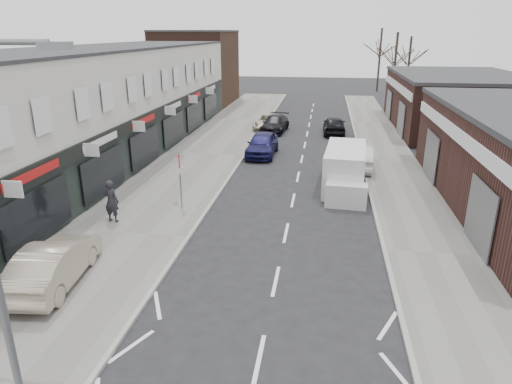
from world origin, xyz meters
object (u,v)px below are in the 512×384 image
at_px(white_van, 345,170).
at_px(pedestrian, 111,201).
at_px(sedan_on_pavement, 54,263).
at_px(parked_car_right_a, 357,156).
at_px(parked_car_left_b, 275,124).
at_px(warning_sign, 180,165).
at_px(parked_car_left_c, 269,122).
at_px(parked_car_right_b, 334,125).
at_px(parked_car_left_a, 262,144).

xyz_separation_m(white_van, pedestrian, (-10.25, -6.31, 0.01)).
distance_m(sedan_on_pavement, parked_car_right_a, 19.07).
xyz_separation_m(pedestrian, parked_car_left_b, (4.90, 20.63, -0.40)).
relative_size(white_van, parked_car_left_b, 1.27).
height_order(warning_sign, parked_car_right_a, warning_sign).
distance_m(parked_car_left_c, parked_car_right_b, 5.70).
relative_size(white_van, parked_car_left_a, 1.28).
xyz_separation_m(sedan_on_pavement, pedestrian, (-0.46, 5.25, 0.22)).
xyz_separation_m(parked_car_left_a, parked_car_right_a, (6.26, -2.20, 0.01)).
relative_size(sedan_on_pavement, parked_car_left_b, 0.96).
distance_m(pedestrian, parked_car_left_b, 21.21).
height_order(sedan_on_pavement, parked_car_left_a, sedan_on_pavement).
bearing_deg(sedan_on_pavement, parked_car_right_b, -116.56).
bearing_deg(parked_car_right_b, sedan_on_pavement, 68.64).
height_order(white_van, sedan_on_pavement, white_van).
height_order(parked_car_left_a, parked_car_left_c, parked_car_left_a).
relative_size(parked_car_left_a, parked_car_right_b, 1.06).
distance_m(white_van, parked_car_left_c, 16.40).
xyz_separation_m(pedestrian, parked_car_right_b, (9.87, 20.50, -0.34)).
xyz_separation_m(parked_car_left_b, parked_car_right_b, (4.97, -0.13, 0.07)).
relative_size(sedan_on_pavement, parked_car_right_a, 0.92).
height_order(white_van, parked_car_right_a, white_van).
relative_size(parked_car_left_a, parked_car_right_a, 0.95).
distance_m(parked_car_right_a, parked_car_right_b, 10.06).
bearing_deg(warning_sign, parked_car_left_c, 84.82).
xyz_separation_m(parked_car_left_a, parked_car_left_b, (-0.01, 7.91, -0.11)).
xyz_separation_m(warning_sign, pedestrian, (-2.51, -2.17, -1.12)).
bearing_deg(parked_car_right_a, warning_sign, 45.85).
distance_m(parked_car_left_a, parked_car_right_b, 9.23).
bearing_deg(warning_sign, parked_car_right_a, 43.98).
bearing_deg(pedestrian, warning_sign, -128.95).
bearing_deg(parked_car_right_a, parked_car_right_b, -80.71).
height_order(warning_sign, white_van, warning_sign).
height_order(white_van, pedestrian, white_van).
relative_size(white_van, sedan_on_pavement, 1.32).
distance_m(warning_sign, sedan_on_pavement, 7.82).
xyz_separation_m(sedan_on_pavement, parked_car_left_b, (4.44, 25.88, -0.18)).
xyz_separation_m(white_van, parked_car_left_b, (-5.35, 14.32, -0.39)).
height_order(sedan_on_pavement, parked_car_right_a, parked_car_right_a).
relative_size(pedestrian, parked_car_right_b, 0.44).
distance_m(parked_car_left_c, parked_car_right_a, 13.03).
distance_m(white_van, pedestrian, 12.04).
relative_size(white_van, pedestrian, 3.09).
bearing_deg(parked_car_left_a, parked_car_right_b, 59.03).
bearing_deg(pedestrian, parked_car_right_a, -126.49).
relative_size(white_van, parked_car_right_a, 1.22).
xyz_separation_m(sedan_on_pavement, parked_car_right_a, (10.71, 15.78, -0.06)).
distance_m(warning_sign, parked_car_left_c, 19.55).
xyz_separation_m(warning_sign, parked_car_left_a, (2.40, 10.55, -1.41)).
bearing_deg(parked_car_left_a, parked_car_left_b, 91.60).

